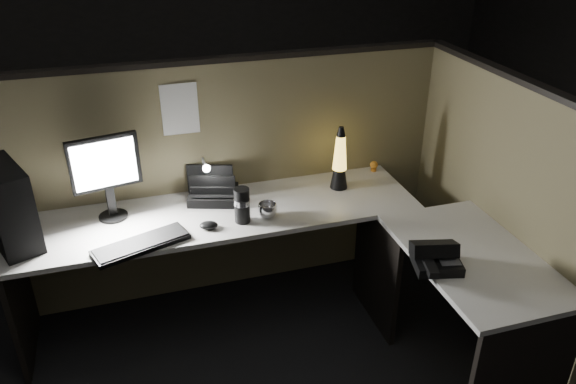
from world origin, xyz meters
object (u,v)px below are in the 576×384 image
object	(u,v)px
keyboard	(141,245)
lava_lamp	(340,163)
pc_tower	(6,206)
monitor	(106,170)
desk_phone	(435,257)

from	to	relation	value
keyboard	lava_lamp	world-z (taller)	lava_lamp
pc_tower	monitor	xyz separation A→B (m)	(0.49, 0.13, 0.07)
monitor	desk_phone	xyz separation A→B (m)	(1.48, -0.95, -0.24)
desk_phone	keyboard	bearing A→B (deg)	170.61
keyboard	monitor	bearing A→B (deg)	90.66
monitor	keyboard	world-z (taller)	monitor
lava_lamp	desk_phone	bearing A→B (deg)	-81.26
monitor	keyboard	xyz separation A→B (m)	(0.13, -0.36, -0.28)
keyboard	lava_lamp	size ratio (longest dim) A/B	1.23
pc_tower	keyboard	distance (m)	0.69
lava_lamp	desk_phone	world-z (taller)	lava_lamp
pc_tower	lava_lamp	bearing A→B (deg)	-19.83
monitor	lava_lamp	bearing A→B (deg)	-13.08
desk_phone	pc_tower	bearing A→B (deg)	171.55
pc_tower	monitor	world-z (taller)	monitor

